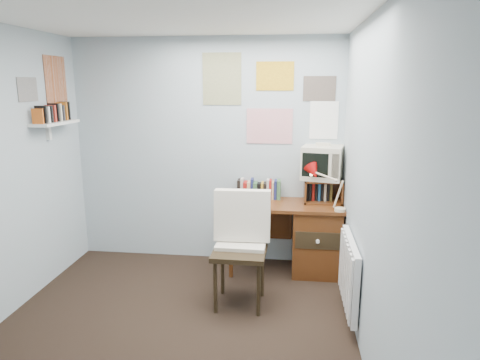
% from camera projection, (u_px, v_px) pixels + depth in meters
% --- Properties ---
extents(ground, '(3.50, 3.50, 0.00)m').
position_uv_depth(ground, '(167.00, 343.00, 3.38)').
color(ground, black).
rests_on(ground, ground).
extents(back_wall, '(3.00, 0.02, 2.50)m').
position_uv_depth(back_wall, '(207.00, 152.00, 4.80)').
color(back_wall, '#A1ABB8').
rests_on(back_wall, ground).
extents(right_wall, '(0.02, 3.50, 2.50)m').
position_uv_depth(right_wall, '(373.00, 196.00, 2.93)').
color(right_wall, '#A1ABB8').
rests_on(right_wall, ground).
extents(ceiling, '(3.00, 3.50, 0.02)m').
position_uv_depth(ceiling, '(153.00, 7.00, 2.83)').
color(ceiling, white).
rests_on(ceiling, back_wall).
extents(desk, '(1.20, 0.55, 0.76)m').
position_uv_depth(desk, '(311.00, 236.00, 4.59)').
color(desk, '#552C13').
rests_on(desk, ground).
extents(desk_chair, '(0.53, 0.51, 1.02)m').
position_uv_depth(desk_chair, '(240.00, 252.00, 3.87)').
color(desk_chair, black).
rests_on(desk_chair, ground).
extents(desk_lamp, '(0.30, 0.27, 0.40)m').
position_uv_depth(desk_lamp, '(341.00, 191.00, 4.22)').
color(desk_lamp, '#B20C0B').
rests_on(desk_lamp, desk).
extents(tv_riser, '(0.40, 0.30, 0.25)m').
position_uv_depth(tv_riser, '(323.00, 190.00, 4.57)').
color(tv_riser, '#552C13').
rests_on(tv_riser, desk).
extents(crt_tv, '(0.48, 0.45, 0.39)m').
position_uv_depth(crt_tv, '(323.00, 161.00, 4.53)').
color(crt_tv, beige).
rests_on(crt_tv, tv_riser).
extents(book_row, '(0.60, 0.14, 0.22)m').
position_uv_depth(book_row, '(265.00, 189.00, 4.72)').
color(book_row, '#552C13').
rests_on(book_row, desk).
extents(radiator, '(0.09, 0.80, 0.60)m').
position_uv_depth(radiator, '(349.00, 273.00, 3.65)').
color(radiator, white).
rests_on(radiator, right_wall).
extents(wall_shelf, '(0.20, 0.62, 0.24)m').
position_uv_depth(wall_shelf, '(55.00, 123.00, 4.25)').
color(wall_shelf, white).
rests_on(wall_shelf, left_wall).
extents(posters_back, '(1.20, 0.01, 0.90)m').
position_uv_depth(posters_back, '(270.00, 98.00, 4.58)').
color(posters_back, white).
rests_on(posters_back, back_wall).
extents(posters_left, '(0.01, 0.70, 0.60)m').
position_uv_depth(posters_left, '(42.00, 84.00, 4.17)').
color(posters_left, white).
rests_on(posters_left, left_wall).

